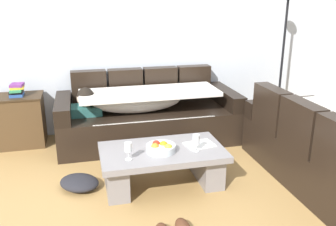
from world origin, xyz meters
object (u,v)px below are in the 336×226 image
(coffee_table, at_px, (162,162))
(wine_glass_near_right, at_px, (196,140))
(couch_near_window, at_px, (331,154))
(open_magazine, at_px, (200,144))
(floor_lamp, at_px, (282,49))
(crumpled_garment, at_px, (79,183))
(side_cabinet, at_px, (14,121))
(fruit_bowl, at_px, (161,148))
(book_stack_on_cabinet, at_px, (17,90))
(wine_glass_near_left, at_px, (128,148))
(couch_along_wall, at_px, (146,116))

(coffee_table, relative_size, wine_glass_near_right, 7.23)
(couch_near_window, relative_size, open_magazine, 7.27)
(floor_lamp, distance_m, crumpled_garment, 3.14)
(side_cabinet, bearing_deg, floor_lamp, -3.00)
(fruit_bowl, distance_m, book_stack_on_cabinet, 2.09)
(wine_glass_near_right, relative_size, book_stack_on_cabinet, 0.74)
(wine_glass_near_left, relative_size, book_stack_on_cabinet, 0.74)
(coffee_table, relative_size, crumpled_garment, 3.00)
(coffee_table, xyz_separation_m, book_stack_on_cabinet, (-1.48, 1.41, 0.47))
(crumpled_garment, bearing_deg, floor_lamp, 22.12)
(couch_near_window, relative_size, crumpled_garment, 5.09)
(couch_near_window, relative_size, fruit_bowl, 7.27)
(fruit_bowl, bearing_deg, couch_near_window, -12.18)
(wine_glass_near_left, height_order, open_magazine, wine_glass_near_left)
(coffee_table, bearing_deg, wine_glass_near_left, -156.65)
(couch_along_wall, bearing_deg, book_stack_on_cabinet, 171.69)
(side_cabinet, bearing_deg, couch_along_wall, -7.99)
(open_magazine, xyz_separation_m, crumpled_garment, (-1.19, 0.10, -0.33))
(couch_near_window, xyz_separation_m, wine_glass_near_right, (-1.29, 0.29, 0.16))
(coffee_table, height_order, floor_lamp, floor_lamp)
(book_stack_on_cabinet, bearing_deg, open_magazine, -36.77)
(coffee_table, relative_size, book_stack_on_cabinet, 5.37)
(coffee_table, xyz_separation_m, wine_glass_near_left, (-0.35, -0.15, 0.26))
(coffee_table, bearing_deg, floor_lamp, 32.47)
(couch_along_wall, bearing_deg, couch_near_window, -46.03)
(couch_along_wall, bearing_deg, floor_lamp, 1.34)
(couch_near_window, height_order, book_stack_on_cabinet, couch_near_window)
(coffee_table, bearing_deg, wine_glass_near_right, -20.82)
(wine_glass_near_right, bearing_deg, floor_lamp, 39.56)
(fruit_bowl, bearing_deg, coffee_table, 63.76)
(fruit_bowl, height_order, side_cabinet, side_cabinet)
(fruit_bowl, height_order, crumpled_garment, fruit_bowl)
(wine_glass_near_left, xyz_separation_m, open_magazine, (0.74, 0.17, -0.11))
(book_stack_on_cabinet, height_order, floor_lamp, floor_lamp)
(couch_along_wall, xyz_separation_m, crumpled_garment, (-0.87, -1.07, -0.27))
(crumpled_garment, bearing_deg, open_magazine, -4.86)
(open_magazine, bearing_deg, wine_glass_near_right, -130.48)
(wine_glass_near_right, bearing_deg, book_stack_on_cabinet, 139.49)
(wine_glass_near_right, relative_size, side_cabinet, 0.23)
(coffee_table, xyz_separation_m, floor_lamp, (1.93, 1.23, 0.88))
(coffee_table, relative_size, floor_lamp, 0.62)
(book_stack_on_cabinet, bearing_deg, wine_glass_near_left, -54.03)
(wine_glass_near_left, distance_m, side_cabinet, 1.98)
(couch_along_wall, bearing_deg, crumpled_garment, -128.98)
(couch_near_window, height_order, side_cabinet, couch_near_window)
(fruit_bowl, bearing_deg, book_stack_on_cabinet, 134.82)
(couch_along_wall, bearing_deg, side_cabinet, 172.01)
(coffee_table, distance_m, crumpled_garment, 0.84)
(couch_near_window, distance_m, crumpled_garment, 2.47)
(couch_along_wall, distance_m, floor_lamp, 2.03)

